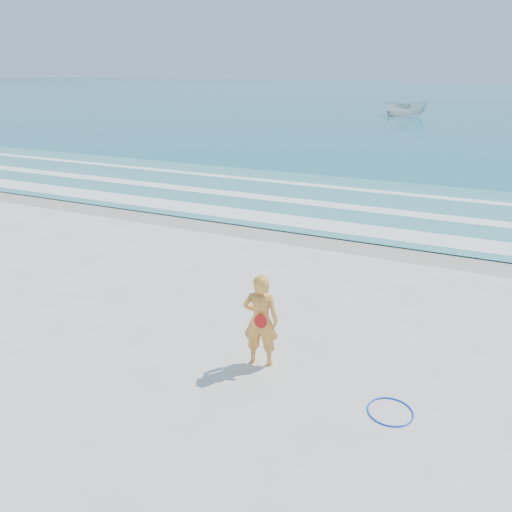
% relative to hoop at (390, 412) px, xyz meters
% --- Properties ---
extents(ground, '(400.00, 400.00, 0.00)m').
position_rel_hoop_xyz_m(ground, '(-4.53, -0.41, -0.01)').
color(ground, silver).
rests_on(ground, ground).
extents(wet_sand, '(400.00, 2.40, 0.00)m').
position_rel_hoop_xyz_m(wet_sand, '(-4.53, 8.59, -0.01)').
color(wet_sand, '#B2A893').
rests_on(wet_sand, ground).
extents(ocean, '(400.00, 190.00, 0.04)m').
position_rel_hoop_xyz_m(ocean, '(-4.53, 104.59, 0.01)').
color(ocean, '#19727F').
rests_on(ocean, ground).
extents(shallow, '(400.00, 10.00, 0.01)m').
position_rel_hoop_xyz_m(shallow, '(-4.53, 13.59, 0.03)').
color(shallow, '#59B7AD').
rests_on(shallow, ocean).
extents(foam_near, '(400.00, 1.40, 0.01)m').
position_rel_hoop_xyz_m(foam_near, '(-4.53, 9.89, 0.04)').
color(foam_near, white).
rests_on(foam_near, shallow).
extents(foam_mid, '(400.00, 0.90, 0.01)m').
position_rel_hoop_xyz_m(foam_mid, '(-4.53, 12.79, 0.04)').
color(foam_mid, white).
rests_on(foam_mid, shallow).
extents(foam_far, '(400.00, 0.60, 0.01)m').
position_rel_hoop_xyz_m(foam_far, '(-4.53, 16.09, 0.04)').
color(foam_far, white).
rests_on(foam_far, shallow).
extents(hoop, '(1.03, 1.03, 0.03)m').
position_rel_hoop_xyz_m(hoop, '(0.00, 0.00, 0.00)').
color(hoop, blue).
rests_on(hoop, ground).
extents(boat, '(5.13, 2.76, 1.88)m').
position_rel_hoop_xyz_m(boat, '(-8.60, 55.58, 0.96)').
color(boat, silver).
rests_on(boat, ocean).
extents(woman, '(0.79, 0.61, 1.95)m').
position_rel_hoop_xyz_m(woman, '(-2.69, 0.47, 0.96)').
color(woman, orange).
rests_on(woman, ground).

